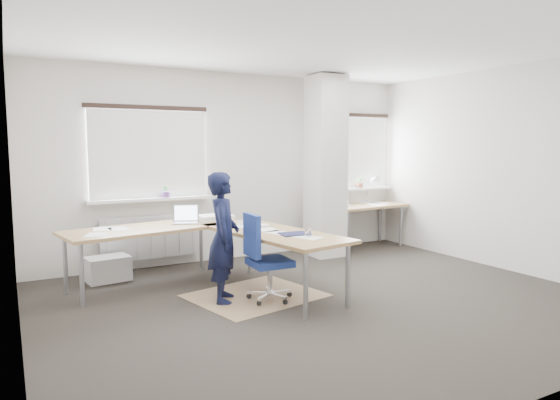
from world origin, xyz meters
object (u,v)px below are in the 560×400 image
desk_side (365,207)px  person (224,237)px  desk_main (212,232)px  task_chair (267,276)px

desk_side → person: (-3.23, -1.61, 0.03)m
desk_main → task_chair: 0.92m
desk_main → task_chair: (0.35, -0.74, -0.42)m
task_chair → person: person is taller
desk_main → person: size_ratio=1.96×
desk_main → desk_side: 3.35m
person → task_chair: bearing=-92.8°
person → desk_main: bearing=17.3°
desk_side → person: 3.61m
desk_side → task_chair: (-2.81, -1.83, -0.41)m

